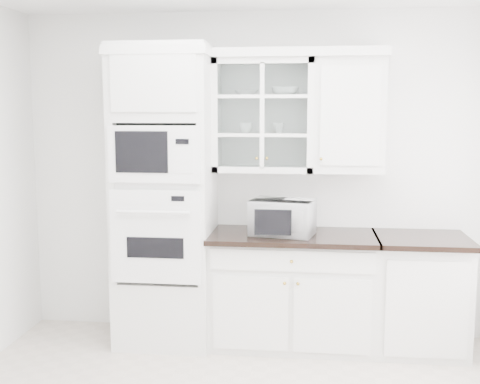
# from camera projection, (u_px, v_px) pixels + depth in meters

# --- Properties ---
(room_shell) EXTENTS (4.00, 3.50, 2.70)m
(room_shell) POSITION_uv_depth(u_px,v_px,m) (244.00, 129.00, 3.71)
(room_shell) COLOR white
(room_shell) RESTS_ON ground
(oven_column) EXTENTS (0.76, 0.68, 2.40)m
(oven_column) POSITION_uv_depth(u_px,v_px,m) (165.00, 197.00, 4.84)
(oven_column) COLOR silver
(oven_column) RESTS_ON ground
(base_cabinet_run) EXTENTS (1.32, 0.67, 0.92)m
(base_cabinet_run) POSITION_uv_depth(u_px,v_px,m) (292.00, 289.00, 4.85)
(base_cabinet_run) COLOR silver
(base_cabinet_run) RESTS_ON ground
(extra_base_cabinet) EXTENTS (0.72, 0.67, 0.92)m
(extra_base_cabinet) POSITION_uv_depth(u_px,v_px,m) (419.00, 293.00, 4.74)
(extra_base_cabinet) COLOR silver
(extra_base_cabinet) RESTS_ON ground
(upper_cabinet_glass) EXTENTS (0.80, 0.33, 0.90)m
(upper_cabinet_glass) POSITION_uv_depth(u_px,v_px,m) (264.00, 116.00, 4.83)
(upper_cabinet_glass) COLOR silver
(upper_cabinet_glass) RESTS_ON room_shell
(upper_cabinet_solid) EXTENTS (0.55, 0.33, 0.90)m
(upper_cabinet_solid) POSITION_uv_depth(u_px,v_px,m) (349.00, 116.00, 4.75)
(upper_cabinet_solid) COLOR silver
(upper_cabinet_solid) RESTS_ON room_shell
(crown_molding) EXTENTS (2.14, 0.38, 0.07)m
(crown_molding) POSITION_uv_depth(u_px,v_px,m) (251.00, 54.00, 4.75)
(crown_molding) COLOR white
(crown_molding) RESTS_ON room_shell
(countertop_microwave) EXTENTS (0.55, 0.49, 0.28)m
(countertop_microwave) POSITION_uv_depth(u_px,v_px,m) (283.00, 217.00, 4.74)
(countertop_microwave) COLOR white
(countertop_microwave) RESTS_ON base_cabinet_run
(bowl_a) EXTENTS (0.24, 0.24, 0.05)m
(bowl_a) POSITION_uv_depth(u_px,v_px,m) (246.00, 93.00, 4.83)
(bowl_a) COLOR white
(bowl_a) RESTS_ON upper_cabinet_glass
(bowl_b) EXTENTS (0.24, 0.24, 0.07)m
(bowl_b) POSITION_uv_depth(u_px,v_px,m) (285.00, 91.00, 4.79)
(bowl_b) COLOR white
(bowl_b) RESTS_ON upper_cabinet_glass
(cup_a) EXTENTS (0.13, 0.13, 0.08)m
(cup_a) POSITION_uv_depth(u_px,v_px,m) (246.00, 128.00, 4.86)
(cup_a) COLOR white
(cup_a) RESTS_ON upper_cabinet_glass
(cup_b) EXTENTS (0.10, 0.10, 0.08)m
(cup_b) POSITION_uv_depth(u_px,v_px,m) (279.00, 128.00, 4.84)
(cup_b) COLOR white
(cup_b) RESTS_ON upper_cabinet_glass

